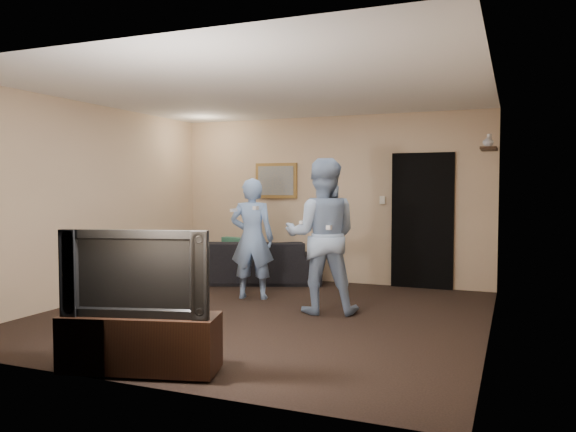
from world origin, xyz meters
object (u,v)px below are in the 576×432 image
at_px(wii_player_left, 252,239).
at_px(television, 139,272).
at_px(tv_console, 140,342).
at_px(sofa, 250,261).
at_px(wii_player_right, 322,236).

bearing_deg(wii_player_left, television, -81.08).
bearing_deg(television, tv_console, 0.00).
xyz_separation_m(television, wii_player_left, (-0.48, 3.07, -0.01)).
bearing_deg(tv_console, sofa, 89.27).
bearing_deg(wii_player_right, television, -104.01).
bearing_deg(sofa, television, 83.92).
bearing_deg(wii_player_right, sofa, 137.37).
xyz_separation_m(television, wii_player_right, (0.66, 2.62, 0.10)).
height_order(sofa, wii_player_left, wii_player_left).
bearing_deg(sofa, wii_player_left, 97.05).
xyz_separation_m(wii_player_left, wii_player_right, (1.14, -0.45, 0.11)).
height_order(tv_console, wii_player_left, wii_player_left).
height_order(sofa, wii_player_right, wii_player_right).
xyz_separation_m(sofa, tv_console, (1.08, -4.23, -0.08)).
distance_m(sofa, wii_player_left, 1.39).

